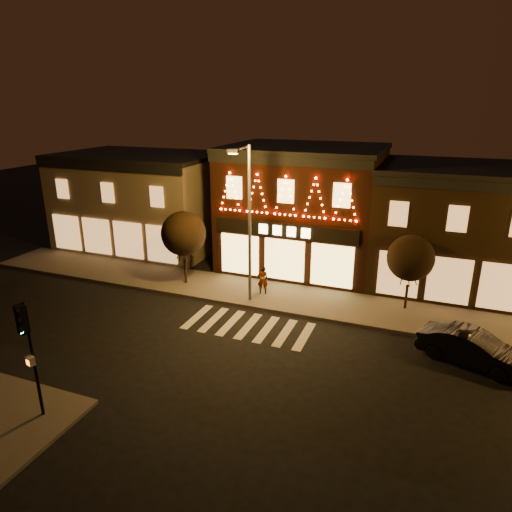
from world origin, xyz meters
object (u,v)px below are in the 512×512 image
Objects in this scene: traffic_signal_near at (27,339)px; dark_sedan at (473,348)px; streetlamp_mid at (247,214)px; pedestrian at (263,280)px.

dark_sedan is (14.88, 9.85, -2.58)m from traffic_signal_near.
streetlamp_mid is at bearing 89.78° from traffic_signal_near.
pedestrian is at bearing 89.65° from traffic_signal_near.
dark_sedan is at bearing 48.35° from traffic_signal_near.
traffic_signal_near is 2.58× the size of pedestrian.
pedestrian is at bearing 92.34° from dark_sedan.
traffic_signal_near reaches higher than dark_sedan.
streetlamp_mid is (3.25, 12.07, 1.97)m from traffic_signal_near.
pedestrian reaches higher than dark_sedan.
streetlamp_mid is at bearing 99.21° from dark_sedan.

